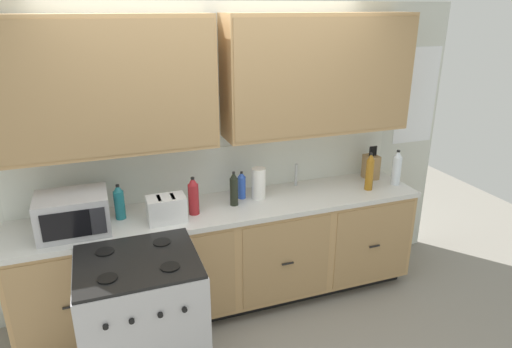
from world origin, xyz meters
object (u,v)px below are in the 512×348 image
at_px(toaster, 167,209).
at_px(bottle_blue, 242,185).
at_px(bottle_red, 193,196).
at_px(bottle_teal, 119,202).
at_px(stove_range, 143,322).
at_px(bottle_amber, 370,172).
at_px(bottle_clear, 397,168).
at_px(bottle_dark, 234,189).
at_px(paper_towel_roll, 259,183).
at_px(microwave, 73,214).
at_px(knife_block, 371,166).

xyz_separation_m(toaster, bottle_blue, (0.65, 0.21, 0.02)).
bearing_deg(bottle_red, bottle_teal, 168.49).
distance_m(stove_range, bottle_red, 0.96).
bearing_deg(bottle_amber, bottle_red, 178.65).
xyz_separation_m(bottle_clear, bottle_amber, (-0.30, -0.03, 0.01)).
height_order(bottle_dark, bottle_red, bottle_red).
bearing_deg(paper_towel_roll, bottle_red, -168.49).
height_order(microwave, bottle_dark, bottle_dark).
distance_m(knife_block, bottle_teal, 2.23).
height_order(stove_range, toaster, toaster).
bearing_deg(paper_towel_roll, bottle_dark, -164.61).
bearing_deg(bottle_amber, paper_towel_roll, 171.01).
xyz_separation_m(stove_range, bottle_teal, (-0.04, 0.68, 0.58)).
bearing_deg(stove_range, bottle_dark, 37.05).
height_order(microwave, bottle_amber, bottle_amber).
relative_size(stove_range, bottle_dark, 3.37).
height_order(stove_range, microwave, microwave).
bearing_deg(paper_towel_roll, bottle_blue, 160.12).
bearing_deg(stove_range, bottle_red, 49.39).
xyz_separation_m(toaster, bottle_teal, (-0.32, 0.16, 0.04)).
distance_m(microwave, knife_block, 2.56).
bearing_deg(microwave, bottle_amber, -0.83).
relative_size(paper_towel_roll, bottle_dark, 0.92).
relative_size(stove_range, bottle_red, 3.18).
bearing_deg(bottle_blue, bottle_dark, -132.17).
bearing_deg(bottle_dark, paper_towel_roll, 15.39).
bearing_deg(bottle_red, paper_towel_roll, 11.51).
xyz_separation_m(bottle_teal, bottle_amber, (2.06, -0.14, 0.03)).
bearing_deg(knife_block, bottle_red, -173.51).
distance_m(bottle_clear, bottle_teal, 2.36).
bearing_deg(stove_range, bottle_amber, 14.90).
bearing_deg(bottle_dark, toaster, -169.62).
distance_m(bottle_dark, bottle_amber, 1.20).
bearing_deg(bottle_dark, bottle_blue, 47.83).
height_order(stove_range, bottle_teal, bottle_teal).
bearing_deg(bottle_red, bottle_dark, 8.78).
height_order(bottle_clear, bottle_dark, bottle_clear).
distance_m(stove_range, bottle_amber, 2.18).
bearing_deg(bottle_clear, bottle_teal, 177.13).
bearing_deg(bottle_amber, bottle_teal, 175.98).
xyz_separation_m(bottle_blue, bottle_red, (-0.44, -0.16, 0.03)).
xyz_separation_m(toaster, bottle_red, (0.21, 0.05, 0.05)).
relative_size(stove_range, bottle_clear, 3.00).
distance_m(toaster, knife_block, 1.93).
height_order(microwave, knife_block, knife_block).
relative_size(paper_towel_roll, bottle_red, 0.87).
bearing_deg(bottle_blue, knife_block, 1.35).
bearing_deg(stove_range, bottle_teal, 93.63).
xyz_separation_m(paper_towel_roll, bottle_teal, (-1.10, -0.01, 0.00)).
xyz_separation_m(knife_block, bottle_teal, (-2.23, -0.08, 0.02)).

